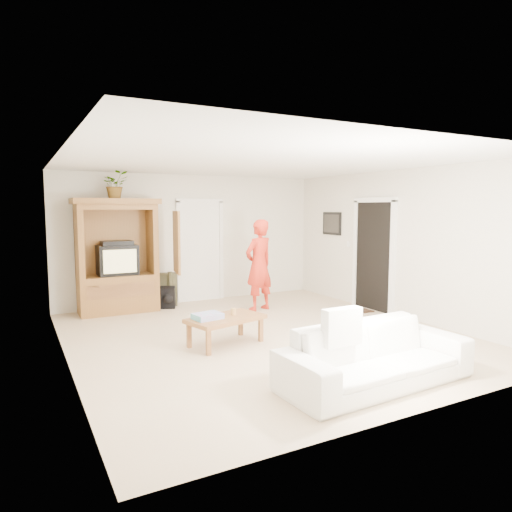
{
  "coord_description": "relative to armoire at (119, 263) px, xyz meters",
  "views": [
    {
      "loc": [
        -3.27,
        -5.9,
        1.93
      ],
      "look_at": [
        0.2,
        0.6,
        1.15
      ],
      "focal_mm": 32.0,
      "sensor_mm": 36.0,
      "label": 1
    }
  ],
  "objects": [
    {
      "name": "doorway_right",
      "position": [
        4.3,
        -2.06,
        0.11
      ],
      "size": [
        0.05,
        0.9,
        2.04
      ],
      "primitive_type": "cube",
      "color": "black",
      "rests_on": "floor"
    },
    {
      "name": "towel",
      "position": [
        0.62,
        -2.81,
        -0.47
      ],
      "size": [
        0.42,
        0.34,
        0.08
      ],
      "primitive_type": "cube",
      "rotation": [
        0.0,
        0.0,
        0.17
      ],
      "color": "#DA48A2",
      "rests_on": "coffee_table"
    },
    {
      "name": "wall_right",
      "position": [
        4.33,
        -2.66,
        0.39
      ],
      "size": [
        0.0,
        6.0,
        6.0
      ],
      "primitive_type": "plane",
      "rotation": [
        1.57,
        0.0,
        -1.57
      ],
      "color": "silver",
      "rests_on": "floor"
    },
    {
      "name": "wall_left",
      "position": [
        -1.17,
        -2.66,
        0.39
      ],
      "size": [
        0.0,
        6.0,
        6.0
      ],
      "primitive_type": "plane",
      "rotation": [
        1.57,
        0.0,
        1.57
      ],
      "color": "silver",
      "rests_on": "floor"
    },
    {
      "name": "doormat",
      "position": [
        3.88,
        -2.06,
        -0.9
      ],
      "size": [
        0.6,
        0.4,
        0.02
      ],
      "primitive_type": "cube",
      "color": "#382316",
      "rests_on": "floor"
    },
    {
      "name": "door_back",
      "position": [
        1.73,
        0.31,
        0.11
      ],
      "size": [
        0.85,
        0.05,
        2.04
      ],
      "primitive_type": "cube",
      "color": "white",
      "rests_on": "floor"
    },
    {
      "name": "wall_front",
      "position": [
        1.58,
        -5.66,
        0.39
      ],
      "size": [
        5.5,
        0.0,
        5.5
      ],
      "primitive_type": "plane",
      "rotation": [
        -1.57,
        0.0,
        0.0
      ],
      "color": "silver",
      "rests_on": "floor"
    },
    {
      "name": "backpack_olive",
      "position": [
        0.97,
        0.15,
        -0.59
      ],
      "size": [
        0.38,
        0.32,
        0.64
      ],
      "primitive_type": null,
      "rotation": [
        0.0,
        0.0,
        -0.22
      ],
      "color": "#47442B",
      "rests_on": "floor"
    },
    {
      "name": "backpack_black",
      "position": [
        0.85,
        -0.14,
        -0.7
      ],
      "size": [
        0.38,
        0.31,
        0.41
      ],
      "primitive_type": null,
      "rotation": [
        0.0,
        0.0,
        -0.39
      ],
      "color": "black",
      "rests_on": "floor"
    },
    {
      "name": "candle",
      "position": [
        1.04,
        -2.76,
        -0.46
      ],
      "size": [
        0.08,
        0.08,
        0.1
      ],
      "primitive_type": "cylinder",
      "color": "tan",
      "rests_on": "coffee_table"
    },
    {
      "name": "man",
      "position": [
        2.36,
        -1.09,
        -0.05
      ],
      "size": [
        0.72,
        0.57,
        1.72
      ],
      "primitive_type": "imported",
      "rotation": [
        0.0,
        0.0,
        3.42
      ],
      "color": "red",
      "rests_on": "floor"
    },
    {
      "name": "armoire",
      "position": [
        0.0,
        0.0,
        0.0
      ],
      "size": [
        1.82,
        1.14,
        2.1
      ],
      "color": "brown",
      "rests_on": "floor"
    },
    {
      "name": "floor",
      "position": [
        1.58,
        -2.66,
        -0.91
      ],
      "size": [
        6.0,
        6.0,
        0.0
      ],
      "primitive_type": "plane",
      "color": "tan",
      "rests_on": "ground"
    },
    {
      "name": "wall_back",
      "position": [
        1.58,
        0.34,
        0.39
      ],
      "size": [
        5.5,
        0.0,
        5.5
      ],
      "primitive_type": "plane",
      "rotation": [
        1.57,
        0.0,
        0.0
      ],
      "color": "silver",
      "rests_on": "floor"
    },
    {
      "name": "coffee_table",
      "position": [
        0.89,
        -2.81,
        -0.56
      ],
      "size": [
        1.19,
        0.83,
        0.4
      ],
      "rotation": [
        0.0,
        0.0,
        0.25
      ],
      "color": "olive",
      "rests_on": "floor"
    },
    {
      "name": "ceiling",
      "position": [
        1.58,
        -2.66,
        1.69
      ],
      "size": [
        6.0,
        6.0,
        0.0
      ],
      "primitive_type": "plane",
      "rotation": [
        3.14,
        0.0,
        0.0
      ],
      "color": "white",
      "rests_on": "floor"
    },
    {
      "name": "framed_picture",
      "position": [
        4.31,
        -0.76,
        0.69
      ],
      "size": [
        0.03,
        0.6,
        0.48
      ],
      "primitive_type": "cube",
      "color": "black",
      "rests_on": "wall_right"
    },
    {
      "name": "plant",
      "position": [
        -0.02,
        -0.03,
        1.44
      ],
      "size": [
        0.48,
        0.43,
        0.49
      ],
      "primitive_type": "imported",
      "rotation": [
        0.0,
        0.0,
        0.11
      ],
      "color": "#4C7238",
      "rests_on": "armoire"
    },
    {
      "name": "sofa",
      "position": [
        1.74,
        -4.92,
        -0.58
      ],
      "size": [
        2.26,
        0.97,
        0.65
      ],
      "primitive_type": "imported",
      "rotation": [
        0.0,
        0.0,
        0.05
      ],
      "color": "white",
      "rests_on": "floor"
    }
  ]
}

